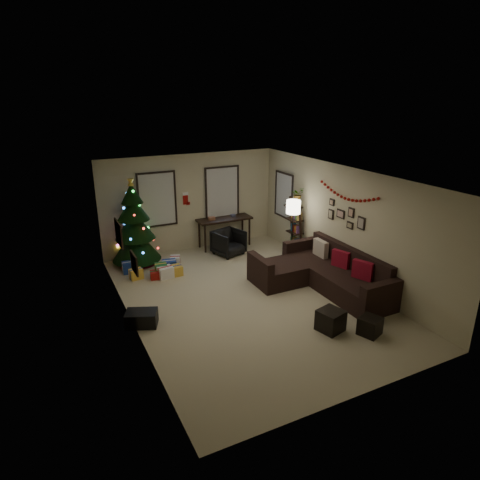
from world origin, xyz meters
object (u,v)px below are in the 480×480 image
object	(u,v)px
desk_chair	(229,242)
bookshelf	(295,228)
desk	(224,221)
sofa	(322,274)
christmas_tree	(135,228)

from	to	relation	value
desk_chair	bookshelf	size ratio (longest dim) A/B	0.42
desk	desk_chair	size ratio (longest dim) A/B	2.27
desk	bookshelf	xyz separation A→B (m)	(1.40, -1.55, 0.05)
desk	bookshelf	size ratio (longest dim) A/B	0.96
sofa	desk_chair	size ratio (longest dim) A/B	4.35
sofa	bookshelf	bearing A→B (deg)	75.45
bookshelf	christmas_tree	bearing A→B (deg)	160.64
desk	bookshelf	bearing A→B (deg)	-47.94
desk	bookshelf	distance (m)	2.09
bookshelf	sofa	bearing A→B (deg)	-104.55
desk	desk_chair	distance (m)	0.78
sofa	desk	bearing A→B (deg)	104.74
christmas_tree	desk	distance (m)	2.61
christmas_tree	sofa	size ratio (longest dim) A/B	0.77
christmas_tree	sofa	bearing A→B (deg)	-43.30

